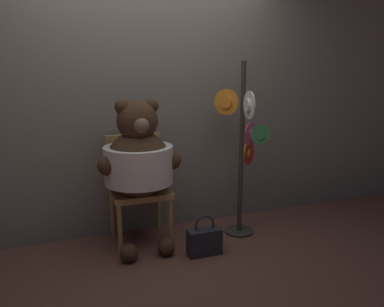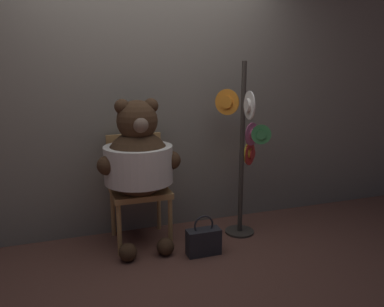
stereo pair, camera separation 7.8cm
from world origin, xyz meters
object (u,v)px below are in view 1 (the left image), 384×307
at_px(chair, 138,183).
at_px(teddy_bear, 139,160).
at_px(hat_display_rack, 244,148).
at_px(handbag_on_ground, 204,241).

distance_m(chair, teddy_bear, 0.30).
xyz_separation_m(teddy_bear, hat_display_rack, (1.00, -0.03, 0.04)).
relative_size(chair, hat_display_rack, 0.60).
bearing_deg(teddy_bear, hat_display_rack, -1.67).
distance_m(chair, hat_display_rack, 1.04).
relative_size(chair, handbag_on_ground, 2.75).
bearing_deg(hat_display_rack, chair, 169.19).
distance_m(teddy_bear, hat_display_rack, 1.00).
xyz_separation_m(chair, hat_display_rack, (0.98, -0.19, 0.29)).
distance_m(chair, handbag_on_ground, 0.80).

